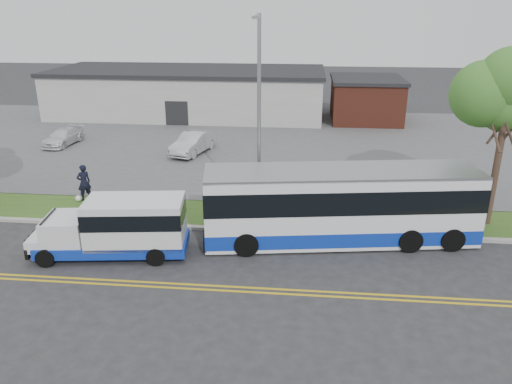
# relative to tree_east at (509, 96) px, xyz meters

# --- Properties ---
(ground) EXTENTS (140.00, 140.00, 0.00)m
(ground) POSITION_rel_tree_east_xyz_m (-14.00, -3.00, -6.20)
(ground) COLOR #28282B
(ground) RESTS_ON ground
(lane_line_north) EXTENTS (70.00, 0.12, 0.01)m
(lane_line_north) POSITION_rel_tree_east_xyz_m (-14.00, -6.85, -6.20)
(lane_line_north) COLOR gold
(lane_line_north) RESTS_ON ground
(lane_line_south) EXTENTS (70.00, 0.12, 0.01)m
(lane_line_south) POSITION_rel_tree_east_xyz_m (-14.00, -7.15, -6.20)
(lane_line_south) COLOR gold
(lane_line_south) RESTS_ON ground
(curb) EXTENTS (80.00, 0.30, 0.15)m
(curb) POSITION_rel_tree_east_xyz_m (-14.00, -1.90, -6.13)
(curb) COLOR #9E9B93
(curb) RESTS_ON ground
(verge) EXTENTS (80.00, 3.30, 0.10)m
(verge) POSITION_rel_tree_east_xyz_m (-14.00, -0.10, -6.15)
(verge) COLOR #334C19
(verge) RESTS_ON ground
(parking_lot) EXTENTS (80.00, 25.00, 0.10)m
(parking_lot) POSITION_rel_tree_east_xyz_m (-14.00, 14.00, -6.15)
(parking_lot) COLOR #4C4C4F
(parking_lot) RESTS_ON ground
(commercial_building) EXTENTS (25.40, 10.40, 4.35)m
(commercial_building) POSITION_rel_tree_east_xyz_m (-20.00, 24.00, -4.02)
(commercial_building) COLOR #9E9E99
(commercial_building) RESTS_ON ground
(brick_wing) EXTENTS (6.30, 7.30, 3.90)m
(brick_wing) POSITION_rel_tree_east_xyz_m (-3.50, 23.00, -4.24)
(brick_wing) COLOR brown
(brick_wing) RESTS_ON ground
(tree_east) EXTENTS (5.20, 5.20, 8.33)m
(tree_east) POSITION_rel_tree_east_xyz_m (0.00, 0.00, 0.00)
(tree_east) COLOR #38251E
(tree_east) RESTS_ON verge
(streetlight_near) EXTENTS (0.35, 1.53, 9.50)m
(streetlight_near) POSITION_rel_tree_east_xyz_m (-11.00, -0.27, -0.97)
(streetlight_near) COLOR gray
(streetlight_near) RESTS_ON verge
(shuttle_bus) EXTENTS (6.68, 2.89, 2.48)m
(shuttle_bus) POSITION_rel_tree_east_xyz_m (-16.34, -4.72, -4.88)
(shuttle_bus) COLOR #0F2FA3
(shuttle_bus) RESTS_ON ground
(transit_bus) EXTENTS (12.21, 4.52, 3.31)m
(transit_bus) POSITION_rel_tree_east_xyz_m (-7.20, -2.40, -4.53)
(transit_bus) COLOR silver
(transit_bus) RESTS_ON ground
(pedestrian) EXTENTS (0.85, 0.83, 1.97)m
(pedestrian) POSITION_rel_tree_east_xyz_m (-20.47, 1.00, -5.12)
(pedestrian) COLOR black
(pedestrian) RESTS_ON verge
(parked_car_a) EXTENTS (2.74, 4.78, 1.49)m
(parked_car_a) POSITION_rel_tree_east_xyz_m (-16.67, 10.46, -5.36)
(parked_car_a) COLOR #B7BABF
(parked_car_a) RESTS_ON parking_lot
(parked_car_b) EXTENTS (2.05, 4.18, 1.17)m
(parked_car_b) POSITION_rel_tree_east_xyz_m (-26.87, 11.78, -5.52)
(parked_car_b) COLOR white
(parked_car_b) RESTS_ON parking_lot
(grocery_bag_left) EXTENTS (0.32, 0.32, 0.32)m
(grocery_bag_left) POSITION_rel_tree_east_xyz_m (-20.77, 0.75, -5.94)
(grocery_bag_left) COLOR white
(grocery_bag_left) RESTS_ON verge
(grocery_bag_right) EXTENTS (0.32, 0.32, 0.32)m
(grocery_bag_right) POSITION_rel_tree_east_xyz_m (-20.17, 1.25, -5.94)
(grocery_bag_right) COLOR white
(grocery_bag_right) RESTS_ON verge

